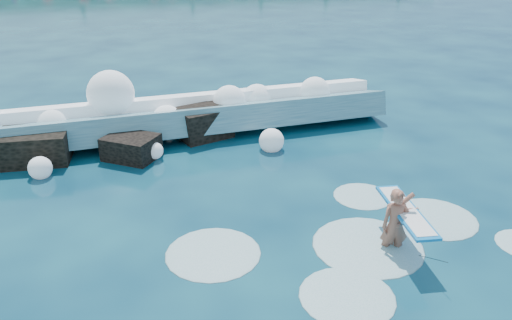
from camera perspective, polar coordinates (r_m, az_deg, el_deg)
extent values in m
plane|color=#07253E|center=(12.03, -3.88, -9.86)|extent=(200.00, 200.00, 0.00)
cube|color=teal|center=(18.66, -13.12, 3.89)|extent=(18.74, 2.85, 1.56)
cube|color=white|center=(19.27, -13.50, 5.97)|extent=(18.74, 1.32, 0.73)
cube|color=black|center=(17.80, -23.92, 1.19)|extent=(2.37, 1.90, 1.18)
cube|color=black|center=(16.98, -14.04, 1.21)|extent=(2.07, 2.02, 0.91)
cube|color=black|center=(18.37, -6.03, 4.00)|extent=(2.14, 1.88, 1.27)
imported|color=#A15F4B|center=(12.08, 15.61, -7.26)|extent=(0.76, 0.59, 1.83)
cube|color=#0B75C2|center=(12.11, 16.76, -5.61)|extent=(1.04, 2.56, 0.06)
cube|color=white|center=(12.10, 16.77, -5.55)|extent=(0.90, 2.34, 0.06)
cylinder|color=black|center=(11.46, 19.55, -10.59)|extent=(0.01, 0.91, 0.43)
sphere|color=white|center=(18.86, -22.14, 3.77)|extent=(1.14, 1.14, 1.14)
sphere|color=white|center=(18.91, -16.27, 7.28)|extent=(1.70, 1.70, 1.70)
sphere|color=white|center=(18.41, -10.12, 4.44)|extent=(1.15, 1.15, 1.15)
sphere|color=white|center=(19.03, -3.05, 6.66)|extent=(1.25, 1.25, 1.25)
sphere|color=white|center=(19.93, 0.12, 6.95)|extent=(1.22, 1.22, 1.22)
sphere|color=white|center=(20.28, 6.72, 7.75)|extent=(1.20, 1.20, 1.20)
sphere|color=white|center=(16.54, -23.44, -0.85)|extent=(0.72, 0.72, 0.72)
sphere|color=white|center=(16.71, -11.50, 1.05)|extent=(0.56, 0.56, 0.56)
sphere|color=white|center=(17.16, 1.78, 2.21)|extent=(0.87, 0.87, 0.87)
ellipsoid|color=silver|center=(12.32, 12.64, -9.56)|extent=(2.64, 2.64, 0.13)
ellipsoid|color=silver|center=(10.72, 10.36, -15.11)|extent=(1.99, 1.99, 0.10)
ellipsoid|color=silver|center=(13.92, 19.71, -6.29)|extent=(2.21, 2.21, 0.11)
ellipsoid|color=silver|center=(11.81, -4.92, -10.60)|extent=(2.24, 2.24, 0.11)
ellipsoid|color=silver|center=(14.50, 12.06, -4.06)|extent=(1.66, 1.66, 0.08)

